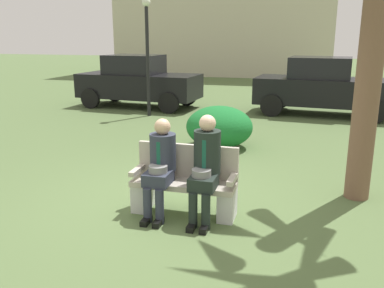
% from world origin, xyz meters
% --- Properties ---
extents(ground_plane, '(80.00, 80.00, 0.00)m').
position_xyz_m(ground_plane, '(0.00, 0.00, 0.00)').
color(ground_plane, '#51683B').
extents(park_bench, '(1.36, 0.44, 0.90)m').
position_xyz_m(park_bench, '(0.38, -0.24, 0.40)').
color(park_bench, '#B7AD9E').
rests_on(park_bench, ground).
extents(seated_man_left, '(0.34, 0.72, 1.26)m').
position_xyz_m(seated_man_left, '(0.10, -0.37, 0.70)').
color(seated_man_left, '#2D3342').
rests_on(seated_man_left, ground).
extents(seated_man_right, '(0.34, 0.72, 1.34)m').
position_xyz_m(seated_man_right, '(0.69, -0.36, 0.74)').
color(seated_man_right, '#1E2823').
rests_on(seated_man_right, ground).
extents(shrub_near_bench, '(1.39, 1.28, 0.87)m').
position_xyz_m(shrub_near_bench, '(0.13, 3.13, 0.44)').
color(shrub_near_bench, '#1A702E').
rests_on(shrub_near_bench, ground).
extents(parked_car_near, '(4.00, 1.94, 1.68)m').
position_xyz_m(parked_car_near, '(-3.47, 7.36, 0.84)').
color(parked_car_near, black).
rests_on(parked_car_near, ground).
extents(parked_car_far, '(4.03, 2.00, 1.68)m').
position_xyz_m(parked_car_far, '(2.28, 7.50, 0.84)').
color(parked_car_far, black).
rests_on(parked_car_far, ground).
extents(street_lamp, '(0.24, 0.24, 3.29)m').
position_xyz_m(street_lamp, '(-2.57, 6.00, 2.04)').
color(street_lamp, black).
rests_on(street_lamp, ground).
extents(building_backdrop, '(12.99, 6.84, 8.63)m').
position_xyz_m(building_backdrop, '(-3.16, 20.97, 4.34)').
color(building_backdrop, beige).
rests_on(building_backdrop, ground).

